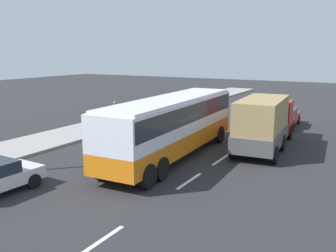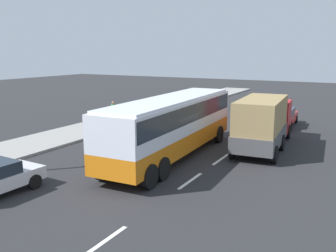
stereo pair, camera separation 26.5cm
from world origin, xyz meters
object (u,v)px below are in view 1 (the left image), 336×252
(coach_bus, at_px, (172,121))
(cargo_truck, at_px, (265,121))
(car_red_compact, at_px, (285,117))
(pedestrian_near_curb, at_px, (115,110))

(coach_bus, height_order, cargo_truck, coach_bus)
(cargo_truck, relative_size, car_red_compact, 1.70)
(car_red_compact, relative_size, pedestrian_near_curb, 2.76)
(cargo_truck, bearing_deg, coach_bus, 133.85)
(coach_bus, xyz_separation_m, car_red_compact, (11.99, -3.56, -1.30))
(coach_bus, relative_size, car_red_compact, 2.52)
(car_red_compact, xyz_separation_m, pedestrian_near_curb, (-5.84, 12.29, 0.37))
(coach_bus, bearing_deg, car_red_compact, -18.89)
(cargo_truck, bearing_deg, pedestrian_near_curb, 77.72)
(coach_bus, relative_size, pedestrian_near_curb, 6.96)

